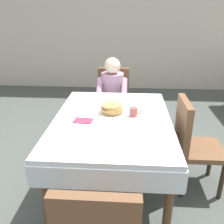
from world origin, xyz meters
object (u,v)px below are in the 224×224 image
object	(u,v)px
plate_breakfast	(112,113)
knife_right_of_plate	(131,115)
chair_diner	(113,97)
diner_person	(112,92)
chair_right_side	(192,140)
spoon_near_edge	(108,129)
cup_coffee	(134,112)
syrup_pitcher	(92,103)
dining_table_main	(112,126)
breakfast_stack	(112,108)
fork_left_of_plate	(93,114)

from	to	relation	value
plate_breakfast	knife_right_of_plate	world-z (taller)	plate_breakfast
chair_diner	diner_person	world-z (taller)	diner_person
chair_right_side	spoon_near_edge	size ratio (longest dim) A/B	6.20
plate_breakfast	spoon_near_edge	world-z (taller)	plate_breakfast
spoon_near_edge	cup_coffee	bearing A→B (deg)	53.53
knife_right_of_plate	syrup_pitcher	bearing A→B (deg)	69.98
dining_table_main	chair_right_side	world-z (taller)	chair_right_side
knife_right_of_plate	cup_coffee	bearing A→B (deg)	-108.94
breakfast_stack	cup_coffee	bearing A→B (deg)	-8.37
fork_left_of_plate	cup_coffee	bearing A→B (deg)	-86.33
chair_diner	knife_right_of_plate	world-z (taller)	chair_diner
spoon_near_edge	syrup_pitcher	bearing A→B (deg)	111.54
knife_right_of_plate	plate_breakfast	bearing A→B (deg)	90.23
chair_diner	plate_breakfast	distance (m)	1.10
dining_table_main	plate_breakfast	bearing A→B (deg)	95.48
dining_table_main	breakfast_stack	distance (m)	0.18
plate_breakfast	spoon_near_edge	distance (m)	0.34
breakfast_stack	diner_person	bearing A→B (deg)	93.62
plate_breakfast	spoon_near_edge	size ratio (longest dim) A/B	1.87
chair_diner	dining_table_main	bearing A→B (deg)	93.27
diner_person	breakfast_stack	distance (m)	0.93
breakfast_stack	knife_right_of_plate	distance (m)	0.20
diner_person	breakfast_stack	xyz separation A→B (m)	(0.06, -0.92, 0.13)
breakfast_stack	cup_coffee	world-z (taller)	breakfast_stack
fork_left_of_plate	spoon_near_edge	distance (m)	0.36
fork_left_of_plate	chair_diner	bearing A→B (deg)	-1.77
cup_coffee	breakfast_stack	bearing A→B (deg)	171.63
dining_table_main	syrup_pitcher	world-z (taller)	syrup_pitcher
cup_coffee	plate_breakfast	bearing A→B (deg)	171.94
dining_table_main	diner_person	world-z (taller)	diner_person
spoon_near_edge	chair_diner	bearing A→B (deg)	91.16
fork_left_of_plate	diner_person	bearing A→B (deg)	-2.88
breakfast_stack	cup_coffee	distance (m)	0.21
dining_table_main	chair_right_side	xyz separation A→B (m)	(0.77, 0.00, -0.12)
chair_diner	spoon_near_edge	bearing A→B (deg)	91.97
breakfast_stack	knife_right_of_plate	size ratio (longest dim) A/B	1.08
syrup_pitcher	breakfast_stack	bearing A→B (deg)	-39.24
chair_diner	chair_right_side	bearing A→B (deg)	125.59
spoon_near_edge	fork_left_of_plate	bearing A→B (deg)	118.85
cup_coffee	syrup_pitcher	xyz separation A→B (m)	(-0.43, 0.21, -0.01)
plate_breakfast	cup_coffee	distance (m)	0.22
syrup_pitcher	spoon_near_edge	distance (m)	0.56
diner_person	knife_right_of_plate	size ratio (longest dim) A/B	5.60
diner_person	plate_breakfast	distance (m)	0.93
chair_diner	chair_right_side	distance (m)	1.44
dining_table_main	chair_diner	distance (m)	1.18
diner_person	chair_right_side	size ratio (longest dim) A/B	1.20
chair_diner	knife_right_of_plate	xyz separation A→B (m)	(0.25, -1.10, 0.21)
diner_person	breakfast_stack	size ratio (longest dim) A/B	5.21
knife_right_of_plate	spoon_near_edge	world-z (taller)	same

